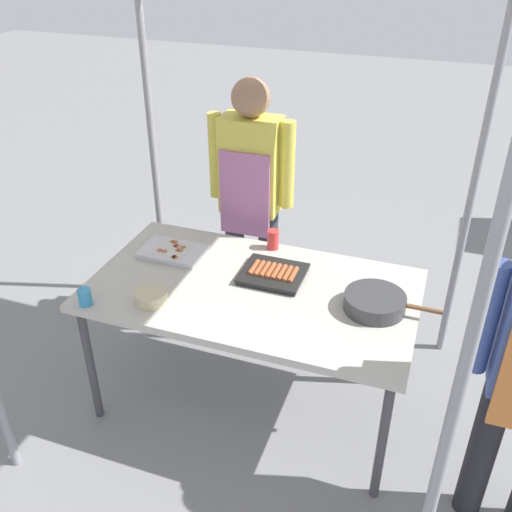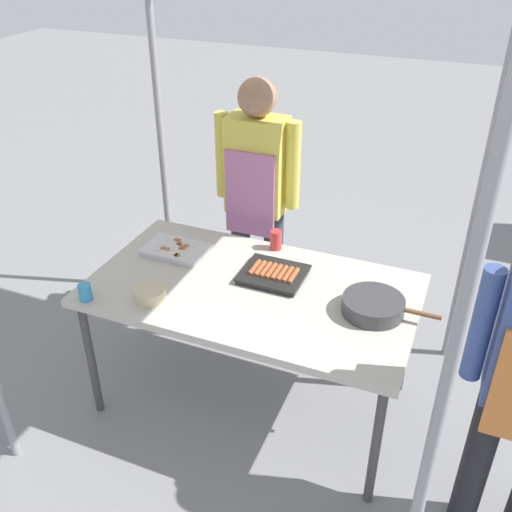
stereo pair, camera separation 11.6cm
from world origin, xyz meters
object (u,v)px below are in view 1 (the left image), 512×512
stall_table (253,296)px  drink_cup_by_wok (273,239)px  condiment_bowl (151,297)px  tray_meat_skewers (173,252)px  drink_cup_near_edge (85,297)px  tray_grilled_sausages (273,274)px  cooking_wok (375,302)px  vendor_woman (251,189)px

stall_table → drink_cup_by_wok: bearing=93.5°
condiment_bowl → tray_meat_skewers: bearing=103.3°
tray_meat_skewers → drink_cup_near_edge: 0.58m
tray_meat_skewers → condiment_bowl: 0.44m
tray_grilled_sausages → stall_table: bearing=-119.0°
tray_meat_skewers → cooking_wok: 1.11m
stall_table → drink_cup_near_edge: drink_cup_near_edge is taller
tray_grilled_sausages → vendor_woman: vendor_woman is taller
condiment_bowl → drink_cup_near_edge: 0.31m
stall_table → condiment_bowl: condiment_bowl is taller
tray_grilled_sausages → tray_meat_skewers: tray_grilled_sausages is taller
drink_cup_near_edge → vendor_woman: vendor_woman is taller
cooking_wok → drink_cup_near_edge: drink_cup_near_edge is taller
tray_grilled_sausages → cooking_wok: (0.53, -0.10, 0.02)m
drink_cup_near_edge → drink_cup_by_wok: size_ratio=0.76×
cooking_wok → drink_cup_by_wok: bearing=148.8°
cooking_wok → drink_cup_by_wok: (-0.62, 0.38, 0.01)m
stall_table → drink_cup_by_wok: (-0.02, 0.39, 0.11)m
stall_table → condiment_bowl: bearing=-145.9°
cooking_wok → drink_cup_near_edge: size_ratio=5.36×
tray_meat_skewers → drink_cup_by_wok: 0.54m
stall_table → drink_cup_near_edge: 0.80m
tray_meat_skewers → vendor_woman: vendor_woman is taller
stall_table → vendor_woman: size_ratio=1.01×
stall_table → cooking_wok: 0.60m
drink_cup_near_edge → drink_cup_by_wok: 1.03m
vendor_woman → condiment_bowl: bearing=81.8°
tray_grilled_sausages → drink_cup_by_wok: bearing=108.3°
stall_table → vendor_woman: (-0.27, 0.71, 0.24)m
tray_grilled_sausages → vendor_woman: (-0.33, 0.59, 0.16)m
tray_grilled_sausages → tray_meat_skewers: size_ratio=0.94×
condiment_bowl → drink_cup_near_edge: size_ratio=1.85×
tray_meat_skewers → vendor_woman: bearing=66.6°
stall_table → drink_cup_near_edge: bearing=-150.0°
cooking_wok → condiment_bowl: (-1.00, -0.30, -0.01)m
stall_table → cooking_wok: (0.60, 0.02, 0.09)m
tray_meat_skewers → condiment_bowl: condiment_bowl is taller
tray_meat_skewers → vendor_woman: size_ratio=0.21×
drink_cup_near_edge → vendor_woman: size_ratio=0.05×
stall_table → cooking_wok: cooking_wok is taller
drink_cup_near_edge → tray_grilled_sausages: bearing=34.4°
drink_cup_near_edge → condiment_bowl: bearing=23.3°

